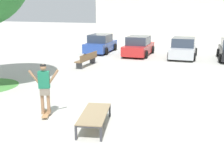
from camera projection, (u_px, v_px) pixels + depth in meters
name	position (u px, v px, depth m)	size (l,w,h in m)	color
ground_plane	(81.00, 123.00, 8.89)	(120.00, 120.00, 0.00)	#B7B5AD
skate_box	(94.00, 115.00, 8.48)	(1.19, 2.03, 0.46)	#38383D
skateboard	(46.00, 114.00, 9.47)	(0.52, 0.81, 0.09)	#9E754C
skater	(44.00, 86.00, 9.21)	(0.94, 0.50, 1.69)	#8E6647
car_blue	(101.00, 44.00, 23.27)	(2.19, 4.33, 1.50)	#28479E
car_red	(139.00, 47.00, 21.74)	(2.05, 4.27, 1.50)	red
car_silver	(183.00, 48.00, 20.66)	(2.06, 4.27, 1.50)	#B7BABF
park_bench	(87.00, 59.00, 17.65)	(0.45, 2.40, 0.83)	brown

